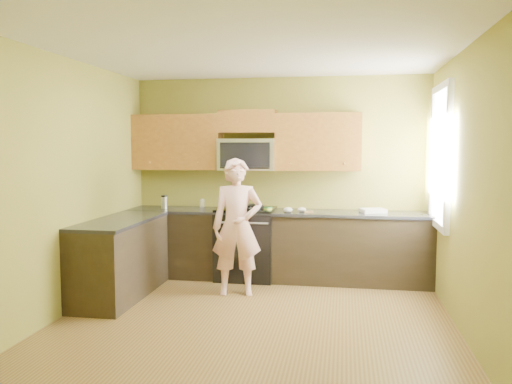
% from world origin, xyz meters
% --- Properties ---
extents(floor, '(4.00, 4.00, 0.00)m').
position_xyz_m(floor, '(0.00, 0.00, 0.00)').
color(floor, brown).
rests_on(floor, ground).
extents(ceiling, '(4.00, 4.00, 0.00)m').
position_xyz_m(ceiling, '(0.00, 0.00, 2.70)').
color(ceiling, white).
rests_on(ceiling, ground).
extents(wall_back, '(4.00, 0.00, 4.00)m').
position_xyz_m(wall_back, '(0.00, 2.00, 1.35)').
color(wall_back, olive).
rests_on(wall_back, ground).
extents(wall_front, '(4.00, 0.00, 4.00)m').
position_xyz_m(wall_front, '(0.00, -2.00, 1.35)').
color(wall_front, olive).
rests_on(wall_front, ground).
extents(wall_left, '(0.00, 4.00, 4.00)m').
position_xyz_m(wall_left, '(-2.00, 0.00, 1.35)').
color(wall_left, olive).
rests_on(wall_left, ground).
extents(wall_right, '(0.00, 4.00, 4.00)m').
position_xyz_m(wall_right, '(2.00, 0.00, 1.35)').
color(wall_right, olive).
rests_on(wall_right, ground).
extents(cabinet_back_run, '(4.00, 0.60, 0.88)m').
position_xyz_m(cabinet_back_run, '(0.00, 1.70, 0.44)').
color(cabinet_back_run, black).
rests_on(cabinet_back_run, floor).
extents(cabinet_left_run, '(0.60, 1.60, 0.88)m').
position_xyz_m(cabinet_left_run, '(-1.70, 0.60, 0.44)').
color(cabinet_left_run, black).
rests_on(cabinet_left_run, floor).
extents(countertop_back, '(4.00, 0.62, 0.04)m').
position_xyz_m(countertop_back, '(0.00, 1.69, 0.90)').
color(countertop_back, black).
rests_on(countertop_back, cabinet_back_run).
extents(countertop_left, '(0.62, 1.60, 0.04)m').
position_xyz_m(countertop_left, '(-1.69, 0.60, 0.90)').
color(countertop_left, black).
rests_on(countertop_left, cabinet_left_run).
extents(stove, '(0.76, 0.65, 0.95)m').
position_xyz_m(stove, '(-0.40, 1.68, 0.47)').
color(stove, black).
rests_on(stove, floor).
extents(microwave, '(0.76, 0.40, 0.42)m').
position_xyz_m(microwave, '(-0.40, 1.80, 1.45)').
color(microwave, silver).
rests_on(microwave, wall_back).
extents(upper_cab_left, '(1.22, 0.33, 0.75)m').
position_xyz_m(upper_cab_left, '(-1.39, 1.83, 1.45)').
color(upper_cab_left, '#8F5E21').
rests_on(upper_cab_left, wall_back).
extents(upper_cab_right, '(1.12, 0.33, 0.75)m').
position_xyz_m(upper_cab_right, '(0.54, 1.83, 1.45)').
color(upper_cab_right, '#8F5E21').
rests_on(upper_cab_right, wall_back).
extents(upper_cab_over_mw, '(0.76, 0.33, 0.30)m').
position_xyz_m(upper_cab_over_mw, '(-0.40, 1.83, 2.10)').
color(upper_cab_over_mw, '#8F5E21').
rests_on(upper_cab_over_mw, wall_back).
extents(window, '(0.06, 1.06, 1.66)m').
position_xyz_m(window, '(1.98, 1.20, 1.65)').
color(window, white).
rests_on(window, wall_right).
extents(woman, '(0.66, 0.49, 1.63)m').
position_xyz_m(woman, '(-0.36, 0.92, 0.81)').
color(woman, '#F8887C').
rests_on(woman, floor).
extents(frying_pan, '(0.29, 0.46, 0.06)m').
position_xyz_m(frying_pan, '(-0.29, 1.61, 0.95)').
color(frying_pan, black).
rests_on(frying_pan, stove).
extents(butter_tub, '(0.12, 0.12, 0.08)m').
position_xyz_m(butter_tub, '(-0.09, 1.60, 0.92)').
color(butter_tub, '#F2FF43').
rests_on(butter_tub, countertop_back).
extents(toast_slice, '(0.12, 0.12, 0.01)m').
position_xyz_m(toast_slice, '(0.44, 1.59, 0.93)').
color(toast_slice, '#B27F47').
rests_on(toast_slice, countertop_back).
extents(napkin_a, '(0.13, 0.14, 0.06)m').
position_xyz_m(napkin_a, '(0.35, 1.62, 0.95)').
color(napkin_a, silver).
rests_on(napkin_a, countertop_back).
extents(napkin_b, '(0.12, 0.14, 0.07)m').
position_xyz_m(napkin_b, '(0.18, 1.54, 0.95)').
color(napkin_b, silver).
rests_on(napkin_b, countertop_back).
extents(dish_towel, '(0.36, 0.32, 0.05)m').
position_xyz_m(dish_towel, '(1.25, 1.72, 0.95)').
color(dish_towel, white).
rests_on(dish_towel, countertop_back).
extents(travel_mug, '(0.10, 0.10, 0.18)m').
position_xyz_m(travel_mug, '(-1.53, 1.66, 0.92)').
color(travel_mug, silver).
rests_on(travel_mug, countertop_back).
extents(glass_a, '(0.08, 0.08, 0.12)m').
position_xyz_m(glass_a, '(-1.61, 1.89, 0.98)').
color(glass_a, silver).
rests_on(glass_a, countertop_back).
extents(glass_b, '(0.09, 0.09, 0.12)m').
position_xyz_m(glass_b, '(-1.06, 1.87, 0.98)').
color(glass_b, silver).
rests_on(glass_b, countertop_back).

